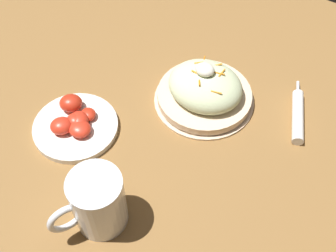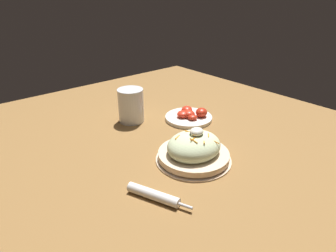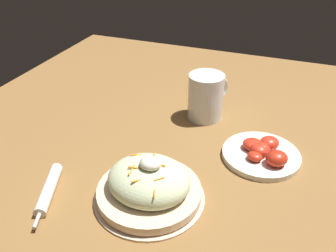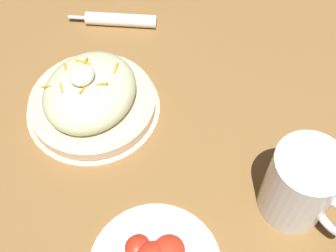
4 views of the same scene
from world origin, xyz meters
name	(u,v)px [view 2 (image 2 of 4)]	position (x,y,z in m)	size (l,w,h in m)	color
ground_plane	(162,135)	(0.00, 0.00, 0.00)	(1.43, 1.43, 0.00)	olive
salad_plate	(194,150)	(-0.03, -0.19, 0.04)	(0.23, 0.23, 0.11)	beige
beer_mug	(131,107)	(-0.02, 0.17, 0.06)	(0.10, 0.14, 0.13)	white
napkin_roll	(154,195)	(-0.24, -0.26, 0.01)	(0.08, 0.17, 0.03)	white
tomato_plate	(189,116)	(0.17, 0.03, 0.02)	(0.19, 0.19, 0.05)	white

